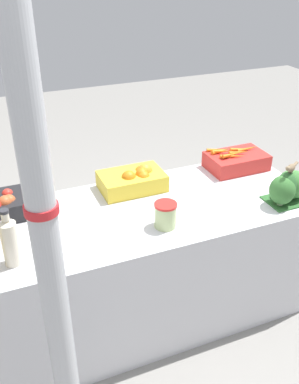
# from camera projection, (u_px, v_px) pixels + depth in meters

# --- Properties ---
(ground_plane) EXTENTS (10.00, 10.00, 0.00)m
(ground_plane) POSITION_uv_depth(u_px,v_px,m) (150.00, 309.00, 2.71)
(ground_plane) COLOR gray
(market_table) EXTENTS (1.86, 0.76, 0.75)m
(market_table) POSITION_uv_depth(u_px,v_px,m) (150.00, 262.00, 2.52)
(market_table) COLOR silver
(market_table) RESTS_ON ground_plane
(support_pole) EXTENTS (0.11, 0.11, 2.32)m
(support_pole) POSITION_uv_depth(u_px,v_px,m) (46.00, 239.00, 1.39)
(support_pole) COLOR #B7BABF
(support_pole) RESTS_ON ground_plane
(apple_crate) EXTENTS (0.37, 0.24, 0.14)m
(apple_crate) POSITION_uv_depth(u_px,v_px,m) (4.00, 204.00, 2.25)
(apple_crate) COLOR black
(apple_crate) RESTS_ON market_table
(orange_crate) EXTENTS (0.37, 0.24, 0.14)m
(orange_crate) POSITION_uv_depth(u_px,v_px,m) (134.00, 180.00, 2.49)
(orange_crate) COLOR gold
(orange_crate) RESTS_ON market_table
(carrot_crate) EXTENTS (0.37, 0.24, 0.13)m
(carrot_crate) POSITION_uv_depth(u_px,v_px,m) (236.00, 160.00, 2.73)
(carrot_crate) COLOR red
(carrot_crate) RESTS_ON market_table
(broccoli_pile) EXTENTS (0.25, 0.19, 0.19)m
(broccoli_pile) POSITION_uv_depth(u_px,v_px,m) (288.00, 187.00, 2.35)
(broccoli_pile) COLOR #2D602D
(broccoli_pile) RESTS_ON market_table
(juice_bottle_cloudy) EXTENTS (0.08, 0.08, 0.28)m
(juice_bottle_cloudy) POSITION_uv_depth(u_px,v_px,m) (10.00, 241.00, 1.86)
(juice_bottle_cloudy) COLOR beige
(juice_bottle_cloudy) RESTS_ON market_table
(pickle_jar) EXTENTS (0.12, 0.12, 0.13)m
(pickle_jar) POSITION_uv_depth(u_px,v_px,m) (165.00, 215.00, 2.15)
(pickle_jar) COLOR #B2C684
(pickle_jar) RESTS_ON market_table
(sparrow_bird) EXTENTS (0.13, 0.07, 0.05)m
(sparrow_bird) POSITION_uv_depth(u_px,v_px,m) (291.00, 168.00, 2.27)
(sparrow_bird) COLOR #4C3D2D
(sparrow_bird) RESTS_ON broccoli_pile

